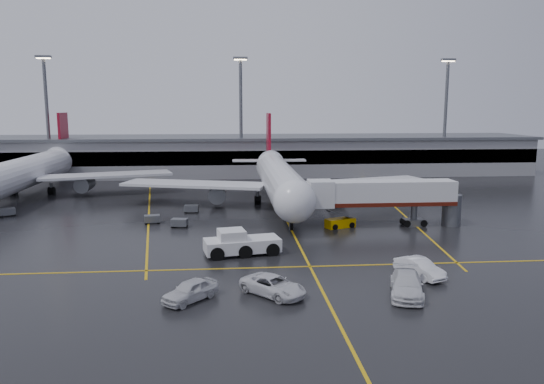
{
  "coord_description": "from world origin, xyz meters",
  "views": [
    {
      "loc": [
        -7.6,
        -69.4,
        15.22
      ],
      "look_at": [
        -2.0,
        -2.0,
        4.0
      ],
      "focal_mm": 34.14,
      "sensor_mm": 36.0,
      "label": 1
    }
  ],
  "objects": [
    {
      "name": "baggage_cart_b",
      "position": [
        -17.82,
        -1.86,
        0.63
      ],
      "size": [
        2.2,
        1.65,
        1.12
      ],
      "color": "#595B60",
      "rests_on": "ground"
    },
    {
      "name": "jet_bridge",
      "position": [
        11.87,
        -6.0,
        3.93
      ],
      "size": [
        19.9,
        3.4,
        6.05
      ],
      "color": "silver",
      "rests_on": "ground"
    },
    {
      "name": "service_van_c",
      "position": [
        9.4,
        -25.79,
        0.84
      ],
      "size": [
        3.67,
        5.39,
        1.68
      ],
      "primitive_type": "imported",
      "rotation": [
        0.0,
        0.0,
        0.41
      ],
      "color": "white",
      "rests_on": "ground"
    },
    {
      "name": "second_airliner",
      "position": [
        -42.0,
        21.7,
        4.21
      ],
      "size": [
        48.8,
        45.6,
        14.1
      ],
      "color": "silver",
      "rests_on": "ground"
    },
    {
      "name": "baggage_cart_c",
      "position": [
        -13.18,
        4.77,
        0.63
      ],
      "size": [
        2.07,
        1.42,
        1.12
      ],
      "color": "#595B60",
      "rests_on": "ground"
    },
    {
      "name": "apron_line_centre",
      "position": [
        0.0,
        0.0,
        0.01
      ],
      "size": [
        0.25,
        90.0,
        0.02
      ],
      "primitive_type": "cube",
      "color": "gold",
      "rests_on": "ground"
    },
    {
      "name": "service_van_b",
      "position": [
        6.66,
        -30.23,
        0.91
      ],
      "size": [
        4.23,
        6.71,
        1.81
      ],
      "primitive_type": "imported",
      "rotation": [
        0.0,
        0.0,
        -0.29
      ],
      "color": "silver",
      "rests_on": "ground"
    },
    {
      "name": "main_airliner",
      "position": [
        0.0,
        9.7,
        4.21
      ],
      "size": [
        48.8,
        45.6,
        14.1
      ],
      "color": "silver",
      "rests_on": "ground"
    },
    {
      "name": "light_mast_left",
      "position": [
        -45.0,
        42.0,
        14.47
      ],
      "size": [
        3.0,
        1.2,
        25.45
      ],
      "color": "#595B60",
      "rests_on": "ground"
    },
    {
      "name": "belt_loader",
      "position": [
        6.37,
        -6.1,
        0.59
      ],
      "size": [
        4.1,
        2.85,
        2.39
      ],
      "color": "#D59B00",
      "rests_on": "ground"
    },
    {
      "name": "terminal",
      "position": [
        0.0,
        47.93,
        4.32
      ],
      "size": [
        122.0,
        19.0,
        8.6
      ],
      "color": "gray",
      "rests_on": "ground"
    },
    {
      "name": "pushback_tractor",
      "position": [
        -6.6,
        -17.27,
        1.1
      ],
      "size": [
        8.21,
        4.63,
        2.77
      ],
      "color": "silver",
      "rests_on": "ground"
    },
    {
      "name": "light_mast_right",
      "position": [
        40.0,
        42.0,
        14.47
      ],
      "size": [
        3.0,
        1.2,
        25.45
      ],
      "color": "#595B60",
      "rests_on": "ground"
    },
    {
      "name": "service_van_a",
      "position": [
        -4.16,
        -29.29,
        0.8
      ],
      "size": [
        5.9,
        6.01,
        1.6
      ],
      "primitive_type": "imported",
      "rotation": [
        0.0,
        0.0,
        0.76
      ],
      "color": "silver",
      "rests_on": "ground"
    },
    {
      "name": "apron_line_left",
      "position": [
        -20.0,
        10.0,
        0.01
      ],
      "size": [
        9.99,
        69.35,
        0.02
      ],
      "primitive_type": "cube",
      "rotation": [
        0.0,
        0.0,
        0.14
      ],
      "color": "gold",
      "rests_on": "ground"
    },
    {
      "name": "ground",
      "position": [
        0.0,
        0.0,
        0.0
      ],
      "size": [
        220.0,
        220.0,
        0.0
      ],
      "primitive_type": "plane",
      "color": "black",
      "rests_on": "ground"
    },
    {
      "name": "baggage_cart_a",
      "position": [
        -14.04,
        -4.37,
        0.63
      ],
      "size": [
        2.19,
        1.62,
        1.12
      ],
      "color": "#595B60",
      "rests_on": "ground"
    },
    {
      "name": "apron_line_right",
      "position": [
        18.0,
        10.0,
        0.01
      ],
      "size": [
        7.57,
        69.64,
        0.02
      ],
      "primitive_type": "cube",
      "rotation": [
        0.0,
        0.0,
        -0.1
      ],
      "color": "gold",
      "rests_on": "ground"
    },
    {
      "name": "baggage_cart_e",
      "position": [
        -38.8,
        4.49,
        0.63
      ],
      "size": [
        2.39,
        2.18,
        1.12
      ],
      "color": "#595B60",
      "rests_on": "ground"
    },
    {
      "name": "apron_line_stop",
      "position": [
        0.0,
        -22.0,
        0.01
      ],
      "size": [
        60.0,
        0.25,
        0.02
      ],
      "primitive_type": "cube",
      "color": "gold",
      "rests_on": "ground"
    },
    {
      "name": "light_mast_mid",
      "position": [
        -5.0,
        42.0,
        14.47
      ],
      "size": [
        3.0,
        1.2,
        25.45
      ],
      "color": "#595B60",
      "rests_on": "ground"
    },
    {
      "name": "service_van_d",
      "position": [
        -10.81,
        -29.96,
        0.84
      ],
      "size": [
        4.82,
        4.96,
        1.68
      ],
      "primitive_type": "imported",
      "rotation": [
        0.0,
        0.0,
        -0.75
      ],
      "color": "silver",
      "rests_on": "ground"
    }
  ]
}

